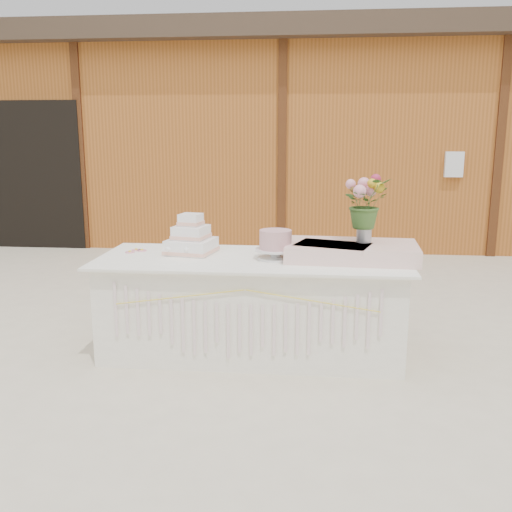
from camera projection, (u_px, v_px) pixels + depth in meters
The scene contains 9 objects.
ground at pixel (252, 351), 4.59m from camera, with size 80.00×80.00×0.00m, color beige.
barn at pixel (288, 136), 10.07m from camera, with size 12.60×4.60×3.30m.
cake_table at pixel (252, 305), 4.50m from camera, with size 2.40×1.00×0.77m.
wedding_cake at pixel (191, 240), 4.57m from camera, with size 0.42×0.42×0.32m.
pink_cake_stand at pixel (276, 243), 4.35m from camera, with size 0.31×0.31×0.23m.
satin_runner at pixel (352, 251), 4.36m from camera, with size 0.99×0.57×0.12m, color beige.
flower_vase at pixel (364, 232), 4.37m from camera, with size 0.12×0.12×0.16m, color #B3B3B8.
bouquet at pixel (365, 197), 4.32m from camera, with size 0.35×0.30×0.38m, color #3A5F26.
loose_flowers at pixel (133, 252), 4.60m from camera, with size 0.15×0.37×0.02m, color pink, non-canonical shape.
Camera 1 is at (0.47, -4.30, 1.71)m, focal length 40.00 mm.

